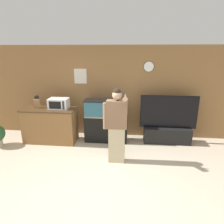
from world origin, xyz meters
TOP-DOWN VIEW (x-y plane):
  - ground_plane at (0.00, 0.00)m, footprint 18.00×18.00m
  - wall_back_paneled at (0.00, 2.46)m, footprint 10.00×0.08m
  - counter_island at (-1.72, 1.78)m, footprint 1.45×0.62m
  - microwave at (-1.44, 1.83)m, footprint 0.51×0.34m
  - knife_block at (-2.06, 1.83)m, footprint 0.14×0.10m
  - aquarium_on_stand at (-0.18, 1.97)m, footprint 1.17×0.41m
  - tv_on_stand at (1.50, 2.04)m, footprint 1.52×0.40m
  - person_standing at (0.18, 0.91)m, footprint 0.54×0.40m

SIDE VIEW (x-z plane):
  - ground_plane at x=0.00m, z-range 0.00..0.00m
  - tv_on_stand at x=1.50m, z-range -0.28..1.05m
  - counter_island at x=-1.72m, z-range 0.00..0.96m
  - aquarium_on_stand at x=-0.18m, z-range 0.00..1.19m
  - person_standing at x=0.18m, z-range 0.04..1.74m
  - knife_block at x=-2.06m, z-range 0.91..1.26m
  - microwave at x=-1.44m, z-range 0.95..1.23m
  - wall_back_paneled at x=0.00m, z-range 0.00..2.60m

